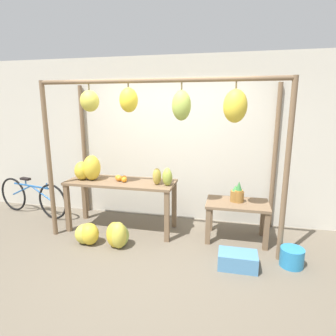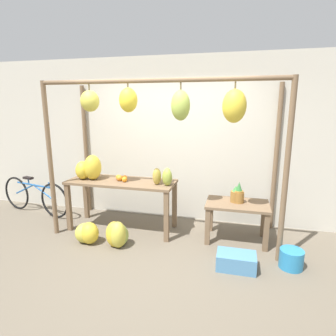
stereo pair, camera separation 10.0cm
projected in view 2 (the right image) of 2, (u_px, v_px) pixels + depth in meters
name	position (u px, v px, depth m)	size (l,w,h in m)	color
ground_plane	(148.00, 260.00, 3.71)	(20.00, 20.00, 0.00)	#665B4C
shop_wall_back	(174.00, 140.00, 4.86)	(8.00, 0.08, 2.80)	beige
stall_awning	(166.00, 122.00, 3.84)	(3.41, 1.20, 2.34)	brown
display_table_main	(122.00, 188.00, 4.51)	(1.73, 0.64, 0.82)	brown
display_table_side	(237.00, 211.00, 4.16)	(0.91, 0.57, 0.59)	brown
banana_pile_on_table	(89.00, 168.00, 4.53)	(0.47, 0.34, 0.40)	gold
orange_pile	(121.00, 178.00, 4.48)	(0.23, 0.20, 0.09)	orange
pineapple_cluster	(238.00, 195.00, 4.13)	(0.20, 0.16, 0.32)	olive
banana_pile_ground_left	(87.00, 233.00, 4.14)	(0.46, 0.38, 0.32)	gold
banana_pile_ground_right	(118.00, 235.00, 4.03)	(0.36, 0.41, 0.39)	#9EB247
fruit_crate_white	(236.00, 261.00, 3.49)	(0.48, 0.30, 0.20)	#4C84B2
blue_bucket	(291.00, 259.00, 3.51)	(0.29, 0.29, 0.24)	teal
parked_bicycle	(35.00, 196.00, 5.24)	(1.63, 0.37, 0.69)	black
papaya_pile	(164.00, 177.00, 4.21)	(0.36, 0.22, 0.27)	#B2993D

